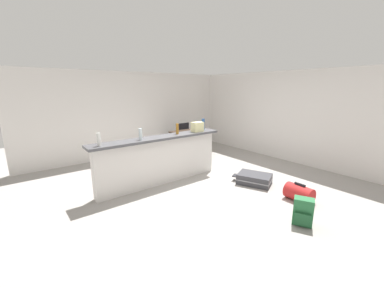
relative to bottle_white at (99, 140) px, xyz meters
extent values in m
cube|color=gray|center=(1.94, -0.43, -1.18)|extent=(13.00, 13.00, 0.05)
cube|color=silver|center=(1.94, 2.62, 0.10)|extent=(6.60, 0.10, 2.50)
cube|color=silver|center=(4.99, -0.13, 0.10)|extent=(0.10, 6.00, 2.50)
cube|color=silver|center=(1.25, 0.04, -0.66)|extent=(2.80, 0.20, 0.99)
cube|color=#4C4C51|center=(1.25, 0.04, -0.14)|extent=(2.96, 0.40, 0.05)
cylinder|color=silver|center=(0.00, 0.00, 0.00)|extent=(0.06, 0.06, 0.23)
cylinder|color=silver|center=(0.80, 0.01, 0.00)|extent=(0.07, 0.07, 0.23)
cylinder|color=#9E661E|center=(1.71, 0.06, 0.00)|extent=(0.06, 0.06, 0.23)
cylinder|color=#284C89|center=(2.51, 0.12, 0.02)|extent=(0.07, 0.07, 0.27)
cube|color=beige|center=(2.26, 0.03, -0.01)|extent=(0.26, 0.18, 0.22)
cube|color=#332319|center=(3.14, 1.43, -0.43)|extent=(1.10, 0.80, 0.04)
cylinder|color=#332319|center=(2.65, 1.09, -0.80)|extent=(0.06, 0.06, 0.70)
cylinder|color=#332319|center=(3.63, 1.09, -0.80)|extent=(0.06, 0.06, 0.70)
cylinder|color=#332319|center=(2.65, 1.77, -0.80)|extent=(0.06, 0.06, 0.70)
cylinder|color=#332319|center=(3.63, 1.77, -0.80)|extent=(0.06, 0.06, 0.70)
cube|color=black|center=(3.10, 0.85, -0.72)|extent=(0.41, 0.41, 0.04)
cube|color=black|center=(3.09, 1.03, -0.46)|extent=(0.40, 0.05, 0.48)
cylinder|color=black|center=(2.95, 0.68, -0.95)|extent=(0.04, 0.04, 0.41)
cylinder|color=black|center=(3.27, 0.69, -0.95)|extent=(0.04, 0.04, 0.41)
cylinder|color=black|center=(2.93, 1.00, -0.95)|extent=(0.04, 0.04, 0.41)
cylinder|color=black|center=(3.25, 1.01, -0.95)|extent=(0.04, 0.04, 0.41)
cube|color=black|center=(3.24, 2.10, -0.72)|extent=(0.40, 0.40, 0.04)
cube|color=black|center=(3.24, 1.92, -0.46)|extent=(0.40, 0.04, 0.48)
cylinder|color=black|center=(3.40, 2.27, -0.95)|extent=(0.04, 0.04, 0.41)
cylinder|color=black|center=(3.08, 2.26, -0.95)|extent=(0.04, 0.04, 0.41)
cylinder|color=black|center=(3.40, 1.95, -0.95)|extent=(0.04, 0.04, 0.41)
cylinder|color=black|center=(3.08, 1.94, -0.95)|extent=(0.04, 0.04, 0.41)
cube|color=#38383D|center=(2.83, -1.24, -1.04)|extent=(0.71, 0.81, 0.22)
cube|color=gray|center=(2.83, -1.24, -1.04)|extent=(0.73, 0.83, 0.02)
cube|color=#2D2D33|center=(2.67, -0.86, -1.04)|extent=(0.22, 0.20, 0.02)
cube|color=#286B3D|center=(2.13, -2.67, -0.94)|extent=(0.29, 0.33, 0.42)
cube|color=#205530|center=(2.03, -2.72, -1.02)|extent=(0.15, 0.22, 0.19)
cube|color=black|center=(2.19, -2.56, -0.97)|extent=(0.04, 0.04, 0.36)
cube|color=black|center=(2.25, -2.68, -0.97)|extent=(0.04, 0.04, 0.36)
cylinder|color=red|center=(2.82, -2.24, -1.00)|extent=(0.31, 0.49, 0.30)
cube|color=black|center=(2.82, -2.24, -0.83)|extent=(0.03, 0.20, 0.04)
camera|label=1|loc=(-1.20, -4.18, 0.88)|focal=22.05mm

